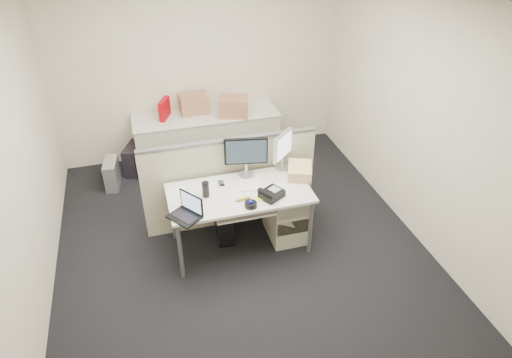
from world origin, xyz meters
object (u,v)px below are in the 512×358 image
object	(u,v)px
monitor_main	(246,157)
desk_phone	(272,194)
desk	(239,197)
laptop	(183,209)

from	to	relation	value
monitor_main	desk_phone	bearing A→B (deg)	-61.43
desk	desk_phone	bearing A→B (deg)	-30.96
monitor_main	desk_phone	world-z (taller)	monitor_main
desk	monitor_main	size ratio (longest dim) A/B	3.19
monitor_main	laptop	xyz separation A→B (m)	(-0.77, -0.56, -0.12)
monitor_main	desk	bearing A→B (deg)	-107.29
desk_phone	desk	bearing A→B (deg)	118.18
laptop	monitor_main	bearing A→B (deg)	89.84
desk	monitor_main	distance (m)	0.44
desk	laptop	world-z (taller)	laptop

